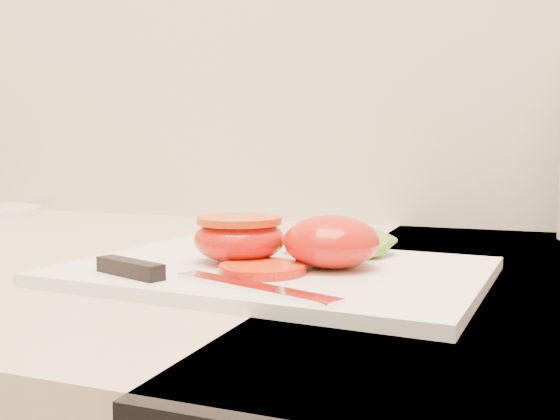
% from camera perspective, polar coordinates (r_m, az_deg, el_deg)
% --- Properties ---
extents(cutting_board, '(0.35, 0.26, 0.01)m').
position_cam_1_polar(cutting_board, '(0.52, -0.40, -5.59)').
color(cutting_board, white).
rests_on(cutting_board, counter).
extents(tomato_half_dome, '(0.08, 0.08, 0.04)m').
position_cam_1_polar(tomato_half_dome, '(0.51, 4.71, -2.89)').
color(tomato_half_dome, red).
rests_on(tomato_half_dome, cutting_board).
extents(tomato_half_cut, '(0.08, 0.08, 0.04)m').
position_cam_1_polar(tomato_half_cut, '(0.53, -3.73, -2.50)').
color(tomato_half_cut, red).
rests_on(tomato_half_cut, cutting_board).
extents(tomato_slice_0, '(0.07, 0.07, 0.01)m').
position_cam_1_polar(tomato_slice_0, '(0.48, -1.63, -5.39)').
color(tomato_slice_0, '#E04F0F').
rests_on(tomato_slice_0, cutting_board).
extents(lettuce_leaf_0, '(0.11, 0.09, 0.02)m').
position_cam_1_polar(lettuce_leaf_0, '(0.57, 5.33, -2.89)').
color(lettuce_leaf_0, '#5EA92C').
rests_on(lettuce_leaf_0, cutting_board).
extents(knife, '(0.21, 0.07, 0.01)m').
position_cam_1_polar(knife, '(0.46, -9.55, -5.88)').
color(knife, silver).
rests_on(knife, cutting_board).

